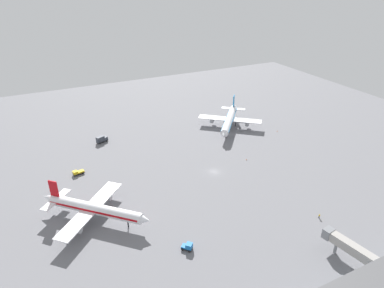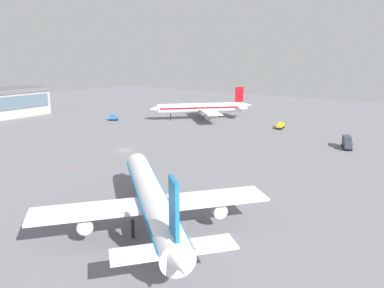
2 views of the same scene
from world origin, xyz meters
TOP-DOWN VIEW (x-y plane):
  - ground at (0.00, 0.00)m, footprint 288.00×288.00m
  - airplane_at_gate at (-50.70, -8.99)m, footprint 31.98×31.28m
  - airplane_taxiing at (29.33, 35.75)m, footprint 30.82×34.67m
  - baggage_tug at (-28.80, -35.09)m, footprint 3.69×3.72m
  - pushback_tractor at (-51.10, 22.73)m, footprint 4.69×2.92m
  - catering_truck at (-35.69, 47.80)m, footprint 5.91×3.81m
  - ground_crew_worker at (17.14, -41.46)m, footprint 0.58×0.41m
  - jet_bridge at (10.15, -58.72)m, footprint 5.65×16.70m
  - safety_cone_near_gate at (49.03, 20.21)m, footprint 0.44×0.44m
  - safety_cone_mid_apron at (17.64, 2.30)m, footprint 0.44×0.44m

SIDE VIEW (x-z plane):
  - ground at x=0.00m, z-range 0.00..0.00m
  - safety_cone_near_gate at x=49.03m, z-range 0.00..0.60m
  - safety_cone_mid_apron at x=17.64m, z-range 0.00..0.60m
  - ground_crew_worker at x=17.14m, z-range 0.01..1.68m
  - pushback_tractor at x=-51.10m, z-range 0.02..1.92m
  - baggage_tug at x=-28.80m, z-range 0.01..2.31m
  - catering_truck at x=-35.69m, z-range 0.05..3.35m
  - airplane_at_gate at x=-50.70m, z-range -1.67..10.58m
  - airplane_taxiing at x=29.33m, z-range -1.74..11.00m
  - jet_bridge at x=10.15m, z-range 1.75..8.49m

